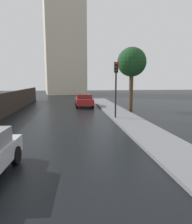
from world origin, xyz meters
TOP-DOWN VIEW (x-y plane):
  - car_red_far_ahead at (2.43, 21.41)m, footprint 1.92×3.86m
  - traffic_light at (4.30, 13.84)m, footprint 0.26×0.39m
  - street_tree_near at (6.77, 18.18)m, footprint 2.74×2.74m
  - distant_tower at (-0.48, 45.76)m, footprint 9.68×12.30m

SIDE VIEW (x-z plane):
  - car_red_far_ahead at x=2.43m, z-range 0.03..1.44m
  - traffic_light at x=4.30m, z-range 0.94..4.99m
  - street_tree_near at x=6.77m, z-range 1.55..7.53m
  - distant_tower at x=-0.48m, z-range -2.76..24.98m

